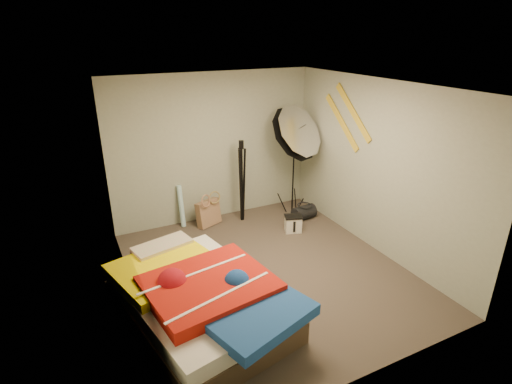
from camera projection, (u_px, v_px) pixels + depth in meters
floor at (269, 271)px, 5.52m from camera, size 4.00×4.00×0.00m
ceiling at (271, 86)px, 4.57m from camera, size 4.00×4.00×0.00m
wall_back at (214, 148)px, 6.71m from camera, size 3.50×0.00×3.50m
wall_front at (381, 265)px, 3.39m from camera, size 3.50×0.00×3.50m
wall_left at (128, 214)px, 4.33m from camera, size 0.00×4.00×4.00m
wall_right at (377, 168)px, 5.76m from camera, size 0.00×4.00×4.00m
tote_bag at (208, 213)px, 6.76m from camera, size 0.48×0.34×0.45m
wrapping_roll at (181, 206)px, 6.69m from camera, size 0.08×0.20×0.71m
camera_case at (293, 224)px, 6.57m from camera, size 0.31×0.26×0.26m
duffel_bag at (304, 212)px, 7.01m from camera, size 0.43×0.30×0.25m
wall_stripe_upper at (353, 112)px, 5.99m from camera, size 0.02×0.91×0.78m
wall_stripe_lower at (342, 122)px, 6.27m from camera, size 0.02×0.91×0.78m
bed at (200, 298)px, 4.48m from camera, size 1.90×2.42×0.61m
photo_umbrella at (294, 134)px, 6.62m from camera, size 1.10×0.97×2.08m
camera_tripod at (242, 176)px, 6.72m from camera, size 0.10×0.10×1.43m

